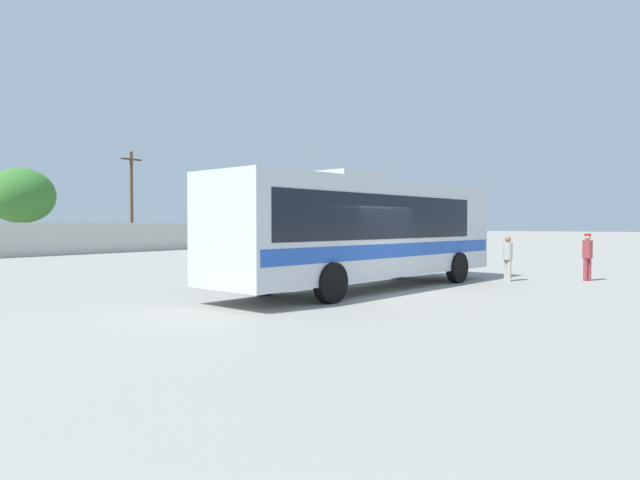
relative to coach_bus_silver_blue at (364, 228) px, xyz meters
name	(u,v)px	position (x,y,z in m)	size (l,w,h in m)	color
ground_plane	(157,276)	(-0.79, 8.87, -1.89)	(300.00, 300.00, 0.00)	gray
coach_bus_silver_blue	(364,228)	(0.00, 0.00, 0.00)	(11.61, 3.76, 3.54)	silver
attendant_by_bus_door	(508,256)	(5.10, -2.83, -1.00)	(0.43, 0.43, 1.57)	#B7B2A8
passenger_waiting_on_apron	(587,254)	(6.83, -5.09, -0.94)	(0.47, 0.47, 1.67)	#99383D
utility_pole_near	(132,199)	(12.37, 28.52, 2.11)	(1.80, 0.24, 7.65)	#4C3823
roadside_tree_right	(21,196)	(5.74, 32.28, 2.16)	(4.69, 4.69, 6.05)	brown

